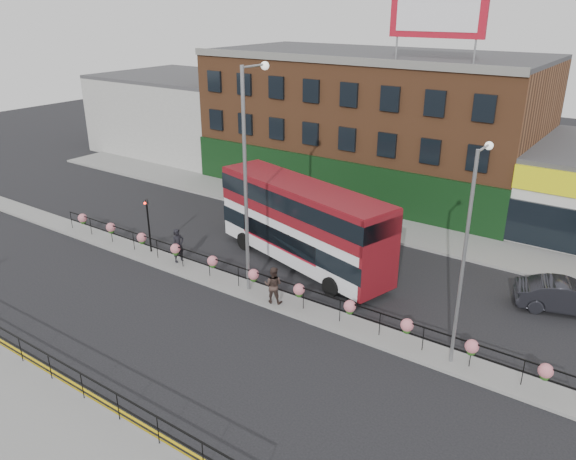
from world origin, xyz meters
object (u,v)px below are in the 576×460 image
Objects in this scene: car at (567,297)px; lamp_column_east at (468,241)px; pedestrian_b at (273,285)px; lamp_column_west at (249,163)px; double_decker_bus at (303,217)px; pedestrian_a at (178,245)px.

lamp_column_east is (-2.94, -7.09, 4.62)m from car.
lamp_column_west is (-1.86, 0.66, 5.62)m from pedestrian_b.
lamp_column_west reaches higher than lamp_column_east.
pedestrian_b reaches higher than car.
lamp_column_west is at bearing 98.11° from car.
double_decker_bus is at bearing -92.62° from pedestrian_b.
car is at bearing 12.73° from double_decker_bus.
double_decker_bus is at bearing 157.96° from lamp_column_east.
double_decker_bus is 11.27m from lamp_column_east.
pedestrian_a is at bearing -24.79° from pedestrian_b.
car is 8.96m from lamp_column_east.
pedestrian_a is at bearing 179.27° from lamp_column_east.
pedestrian_b is 9.81m from lamp_column_east.
double_decker_bus reaches higher than pedestrian_a.
pedestrian_b is (-11.75, -7.57, 0.32)m from car.
pedestrian_b is at bearing -176.90° from lamp_column_east.
double_decker_bus is 6.37× the size of pedestrian_b.
double_decker_bus is 13.62m from car.
pedestrian_a is 0.22× the size of lamp_column_east.
pedestrian_b is 0.21× the size of lamp_column_east.
lamp_column_west is at bearing -79.02° from pedestrian_a.
double_decker_bus is at bearing 83.14° from lamp_column_west.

